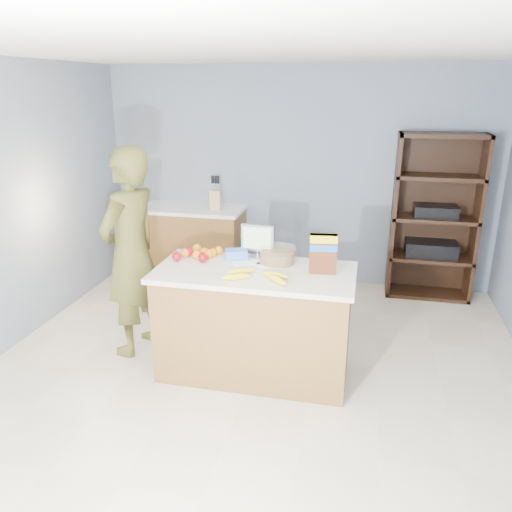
% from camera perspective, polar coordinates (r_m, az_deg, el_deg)
% --- Properties ---
extents(floor, '(4.50, 5.00, 0.02)m').
position_cam_1_polar(floor, '(4.04, -1.12, -15.15)').
color(floor, beige).
rests_on(floor, ground).
extents(walls, '(4.52, 5.02, 2.51)m').
position_cam_1_polar(walls, '(3.40, -1.30, 8.54)').
color(walls, slate).
rests_on(walls, ground).
extents(counter_peninsula, '(1.56, 0.76, 0.90)m').
position_cam_1_polar(counter_peninsula, '(4.08, -0.15, -8.01)').
color(counter_peninsula, brown).
rests_on(counter_peninsula, ground).
extents(back_cabinet, '(1.24, 0.62, 0.90)m').
position_cam_1_polar(back_cabinet, '(6.08, -7.24, 1.44)').
color(back_cabinet, brown).
rests_on(back_cabinet, ground).
extents(shelving_unit, '(0.90, 0.40, 1.80)m').
position_cam_1_polar(shelving_unit, '(5.82, 19.62, 3.89)').
color(shelving_unit, black).
rests_on(shelving_unit, ground).
extents(person, '(0.58, 0.74, 1.81)m').
position_cam_1_polar(person, '(4.39, -14.08, 0.29)').
color(person, '#4A491D').
rests_on(person, ground).
extents(knife_block, '(0.12, 0.10, 0.31)m').
position_cam_1_polar(knife_block, '(5.82, -4.62, 6.50)').
color(knife_block, tan).
rests_on(knife_block, back_cabinet).
extents(envelopes, '(0.43, 0.19, 0.00)m').
position_cam_1_polar(envelopes, '(4.01, 0.21, -0.95)').
color(envelopes, white).
rests_on(envelopes, counter_peninsula).
extents(bananas, '(0.51, 0.28, 0.05)m').
position_cam_1_polar(bananas, '(3.71, 0.14, -2.25)').
color(bananas, yellow).
rests_on(bananas, counter_peninsula).
extents(apples, '(0.30, 0.21, 0.08)m').
position_cam_1_polar(apples, '(4.14, -7.64, 0.07)').
color(apples, maroon).
rests_on(apples, counter_peninsula).
extents(oranges, '(0.33, 0.23, 0.07)m').
position_cam_1_polar(oranges, '(4.21, -6.27, 0.45)').
color(oranges, orange).
rests_on(oranges, counter_peninsula).
extents(blue_carton, '(0.21, 0.17, 0.08)m').
position_cam_1_polar(blue_carton, '(4.13, -2.27, 0.19)').
color(blue_carton, blue).
rests_on(blue_carton, counter_peninsula).
extents(salad_bowl, '(0.30, 0.30, 0.13)m').
position_cam_1_polar(salad_bowl, '(4.03, 2.49, 0.01)').
color(salad_bowl, '#267219').
rests_on(salad_bowl, counter_peninsula).
extents(tv, '(0.28, 0.12, 0.28)m').
position_cam_1_polar(tv, '(4.12, 0.19, 1.92)').
color(tv, silver).
rests_on(tv, counter_peninsula).
extents(cereal_box, '(0.21, 0.10, 0.31)m').
position_cam_1_polar(cereal_box, '(3.80, 7.69, 0.59)').
color(cereal_box, '#592B14').
rests_on(cereal_box, counter_peninsula).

